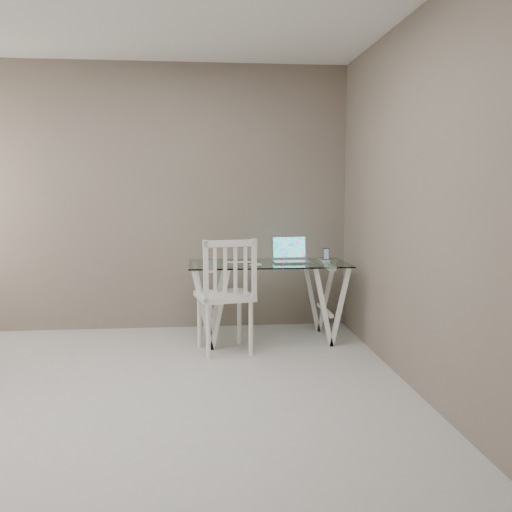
# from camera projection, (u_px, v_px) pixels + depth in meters

# --- Properties ---
(room) EXTENTS (4.50, 4.52, 2.71)m
(room) POSITION_uv_depth(u_px,v_px,m) (113.00, 145.00, 3.54)
(room) COLOR #AFACA7
(room) RESTS_ON ground
(desk) EXTENTS (1.50, 0.70, 0.75)m
(desk) POSITION_uv_depth(u_px,v_px,m) (268.00, 301.00, 5.43)
(desk) COLOR silver
(desk) RESTS_ON ground
(chair) EXTENTS (0.55, 0.55, 1.02)m
(chair) POSITION_uv_depth(u_px,v_px,m) (227.00, 291.00, 4.96)
(chair) COLOR white
(chair) RESTS_ON ground
(laptop) EXTENTS (0.35, 0.28, 0.25)m
(laptop) POSITION_uv_depth(u_px,v_px,m) (290.00, 255.00, 5.48)
(laptop) COLOR silver
(laptop) RESTS_ON desk
(keyboard) EXTENTS (0.25, 0.11, 0.01)m
(keyboard) POSITION_uv_depth(u_px,v_px,m) (239.00, 262.00, 5.40)
(keyboard) COLOR silver
(keyboard) RESTS_ON desk
(mouse) EXTENTS (0.11, 0.06, 0.03)m
(mouse) POSITION_uv_depth(u_px,v_px,m) (256.00, 265.00, 5.12)
(mouse) COLOR white
(mouse) RESTS_ON desk
(phone_dock) EXTENTS (0.07, 0.07, 0.13)m
(phone_dock) POSITION_uv_depth(u_px,v_px,m) (326.00, 258.00, 5.49)
(phone_dock) COLOR white
(phone_dock) RESTS_ON desk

